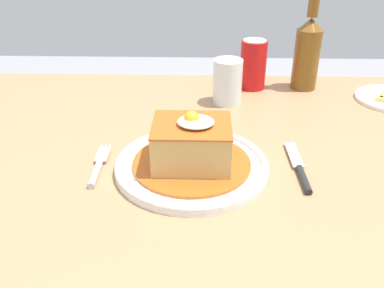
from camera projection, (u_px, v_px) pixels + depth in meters
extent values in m
cube|color=#A87F56|center=(177.00, 162.00, 0.79)|extent=(1.37, 0.87, 0.04)
cylinder|color=#A87F56|center=(384.00, 208.00, 1.27)|extent=(0.07, 0.07, 0.70)
cylinder|color=white|center=(192.00, 167.00, 0.73)|extent=(0.27, 0.27, 0.01)
torus|color=white|center=(192.00, 163.00, 0.73)|extent=(0.27, 0.27, 0.01)
cylinder|color=#B75B1E|center=(192.00, 163.00, 0.73)|extent=(0.21, 0.21, 0.01)
cube|color=tan|center=(192.00, 144.00, 0.71)|extent=(0.13, 0.11, 0.07)
cube|color=#B75B1E|center=(192.00, 125.00, 0.69)|extent=(0.13, 0.11, 0.00)
ellipsoid|color=white|center=(196.00, 122.00, 0.68)|extent=(0.06, 0.06, 0.01)
sphere|color=yellow|center=(192.00, 119.00, 0.68)|extent=(0.03, 0.03, 0.03)
cylinder|color=silver|center=(95.00, 174.00, 0.71)|extent=(0.01, 0.08, 0.01)
cube|color=silver|center=(103.00, 155.00, 0.76)|extent=(0.02, 0.05, 0.00)
cylinder|color=silver|center=(109.00, 148.00, 0.79)|extent=(0.00, 0.03, 0.00)
cylinder|color=silver|center=(105.00, 148.00, 0.79)|extent=(0.00, 0.03, 0.00)
cylinder|color=silver|center=(101.00, 148.00, 0.79)|extent=(0.00, 0.03, 0.00)
cylinder|color=#262628|center=(304.00, 179.00, 0.69)|extent=(0.01, 0.08, 0.01)
cube|color=silver|center=(294.00, 154.00, 0.76)|extent=(0.02, 0.09, 0.00)
cylinder|color=red|center=(253.00, 65.00, 1.05)|extent=(0.07, 0.07, 0.12)
cylinder|color=silver|center=(255.00, 40.00, 1.02)|extent=(0.06, 0.06, 0.00)
cylinder|color=brown|center=(306.00, 60.00, 1.04)|extent=(0.06, 0.06, 0.15)
cone|color=brown|center=(311.00, 24.00, 1.00)|extent=(0.06, 0.06, 0.03)
cylinder|color=#3F2314|center=(227.00, 91.00, 0.98)|extent=(0.06, 0.06, 0.06)
cylinder|color=silver|center=(228.00, 82.00, 0.97)|extent=(0.07, 0.07, 0.10)
cube|color=#EAC64C|center=(383.00, 94.00, 1.00)|extent=(0.04, 0.06, 0.01)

